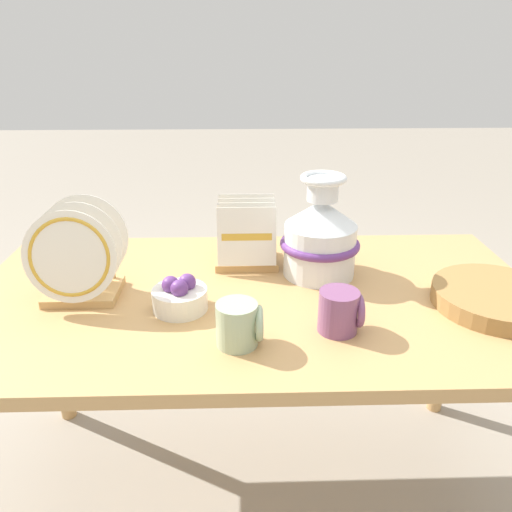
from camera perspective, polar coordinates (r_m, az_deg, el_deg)
The scene contains 9 objects.
ground_plane at distance 1.82m, azimuth 0.00°, elevation -24.95°, with size 14.00×14.00×0.00m, color gray.
display_table at distance 1.40m, azimuth 0.00°, elevation -7.00°, with size 1.55×0.83×0.73m.
ceramic_vase at distance 1.43m, azimuth 7.36°, elevation 2.35°, with size 0.23×0.23×0.30m.
dish_rack_round_plates at distance 1.37m, azimuth -19.65°, elevation -0.67°, with size 0.23×0.19×0.26m.
dish_rack_square_plates at distance 1.52m, azimuth -1.09°, elevation 1.62°, with size 0.19×0.17×0.19m.
wicker_charger_stack at distance 1.43m, azimuth 25.86°, elevation -4.31°, with size 0.33×0.33×0.04m.
mug_plum_glaze at distance 1.19m, azimuth 9.64°, elevation -6.23°, with size 0.10×0.09×0.10m.
mug_sage_glaze at distance 1.12m, azimuth -1.92°, elevation -7.80°, with size 0.10×0.09×0.10m.
fruit_bowl at distance 1.28m, azimuth -8.70°, elevation -4.60°, with size 0.14×0.14×0.09m.
Camera 1 is at (-0.04, -1.20, 1.37)m, focal length 35.00 mm.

